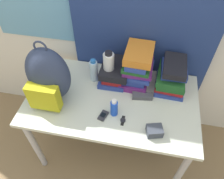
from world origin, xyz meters
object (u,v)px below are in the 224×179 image
Objects in this scene: backpack at (48,77)px; sports_bottle at (109,68)px; sunscreen_bottle at (114,108)px; book_stack_center at (137,67)px; sunglasses_case at (142,96)px; book_stack_left at (115,72)px; camera_pouch at (154,131)px; water_bottle at (94,71)px; cell_phone at (103,116)px; book_stack_right at (172,76)px; wristwatch at (123,120)px.

sports_bottle is at bearing 31.87° from backpack.
backpack is 3.39× the size of sunscreen_bottle.
book_stack_center reaches higher than sunglasses_case.
book_stack_left is at bearing -178.12° from book_stack_center.
sports_bottle is at bearing 133.65° from camera_pouch.
backpack is 2.47× the size of water_bottle.
book_stack_center is at bearing 72.35° from sunscreen_bottle.
book_stack_center is at bearing 64.86° from cell_phone.
sports_bottle is 3.23× the size of cell_phone.
book_stack_left is 1.39× the size of water_bottle.
wristwatch is (-0.31, -0.40, -0.10)m from book_stack_right.
sports_bottle is 2.51× the size of camera_pouch.
book_stack_right is 3.23× the size of cell_phone.
sports_bottle reaches higher than cell_phone.
book_stack_right is (0.27, -0.00, -0.04)m from book_stack_center.
wristwatch is at bearing -71.46° from book_stack_left.
cell_phone reaches higher than wristwatch.
camera_pouch is at bearing -46.35° from sports_bottle.
book_stack_right reaches higher than wristwatch.
water_bottle is at bearing -175.72° from book_stack_right.
book_stack_right reaches higher than camera_pouch.
book_stack_left reaches higher than sunglasses_case.
book_stack_right is 0.60m from cell_phone.
cell_phone is at bearing -85.26° from sports_bottle.
camera_pouch is 1.50× the size of wristwatch.
water_bottle is at bearing 125.72° from sunscreen_bottle.
sunscreen_bottle is (0.06, -0.34, -0.01)m from book_stack_left.
sunscreen_bottle is at bearing -137.11° from book_stack_right.
book_stack_right reaches higher than sunglasses_case.
sports_bottle reaches higher than book_stack_left.
water_bottle is (-0.60, -0.04, -0.01)m from book_stack_right.
backpack is 1.66× the size of book_stack_right.
backpack is at bearing -136.84° from water_bottle.
book_stack_right is 0.48m from sports_bottle.
sunglasses_case reaches higher than wristwatch.
book_stack_right is at bearing 40.89° from cell_phone.
sunglasses_case reaches higher than cell_phone.
book_stack_left is 0.93× the size of sports_bottle.
book_stack_center reaches higher than sunscreen_bottle.
camera_pouch is at bearing -52.22° from book_stack_left.
water_bottle is 1.30× the size of sunglasses_case.
backpack is at bearing 165.63° from cell_phone.
book_stack_left is 3.01× the size of cell_phone.
book_stack_right is (0.85, 0.28, -0.10)m from backpack.
book_stack_right is 1.93× the size of sunglasses_case.
sports_bottle is at bearing -130.54° from book_stack_left.
backpack is at bearing 167.34° from camera_pouch.
book_stack_right is 0.47m from camera_pouch.
book_stack_center is 1.02× the size of book_stack_right.
camera_pouch is (0.39, -0.41, -0.11)m from sports_bottle.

